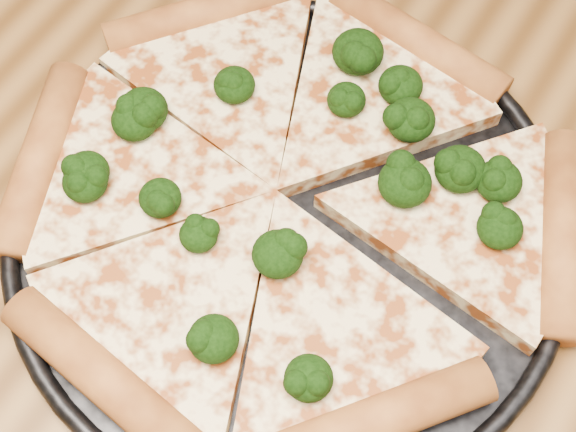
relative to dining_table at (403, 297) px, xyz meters
The scene contains 4 objects.
dining_table is the anchor object (origin of this frame).
pizza_pan 0.13m from the dining_table, 156.58° to the right, with size 0.37×0.37×0.02m.
pizza 0.14m from the dining_table, 165.79° to the right, with size 0.40×0.36×0.03m.
broccoli_florets 0.15m from the dining_table, behind, with size 0.27×0.26×0.03m.
Camera 1 is at (0.05, -0.24, 1.24)m, focal length 52.23 mm.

